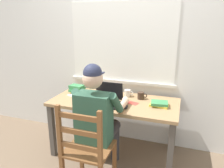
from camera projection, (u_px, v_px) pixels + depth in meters
ground_plane at (114, 152)px, 2.72m from camera, size 8.00×8.00×0.00m
back_wall at (125, 46)px, 2.73m from camera, size 6.00×0.08×2.60m
desk at (114, 108)px, 2.55m from camera, size 1.49×0.68×0.70m
seated_person at (98, 116)px, 2.16m from camera, size 0.50×0.60×1.25m
wooden_chair at (87, 150)px, 1.97m from camera, size 0.42×0.42×0.94m
laptop at (107, 98)px, 2.44m from camera, size 0.33×0.28×0.23m
computer_mouse at (125, 107)px, 2.30m from camera, size 0.06×0.10×0.03m
coffee_mug_white at (128, 93)px, 2.65m from camera, size 0.11×0.08×0.09m
coffee_mug_dark at (141, 96)px, 2.56m from camera, size 0.12×0.08×0.09m
book_stack_main at (77, 89)px, 2.76m from camera, size 0.20×0.15×0.11m
book_stack_side at (159, 104)px, 2.35m from camera, size 0.21×0.17×0.05m
paper_pile_near_laptop at (77, 96)px, 2.68m from camera, size 0.25×0.21×0.01m
landscape_photo_print at (133, 103)px, 2.44m from camera, size 0.15×0.12×0.00m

